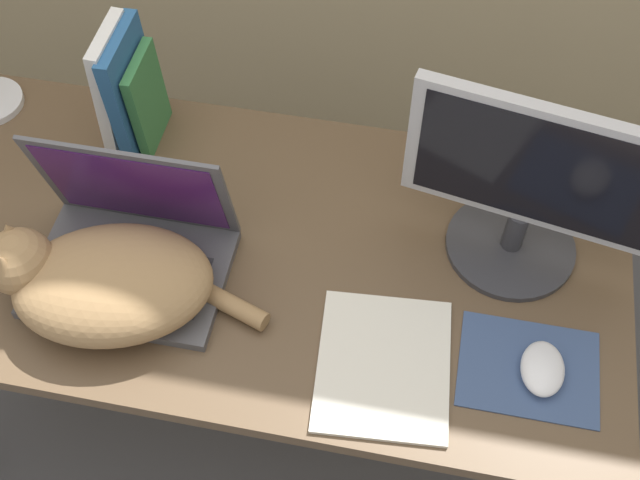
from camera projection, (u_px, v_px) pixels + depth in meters
name	position (u px, v px, depth m)	size (l,w,h in m)	color
desk	(243.00, 271.00, 1.45)	(1.34, 0.65, 0.73)	brown
laptop	(132.00, 247.00, 1.33)	(0.32, 0.23, 0.24)	#4C4C51
cat	(102.00, 281.00, 1.27)	(0.45, 0.30, 0.15)	#99754C
external_monitor	(530.00, 186.00, 1.25)	(0.40, 0.22, 0.33)	#333338
mousepad	(529.00, 368.00, 1.25)	(0.22, 0.17, 0.00)	#384C75
computer_mouse	(543.00, 369.00, 1.23)	(0.07, 0.10, 0.03)	silver
book_row	(128.00, 90.00, 1.45)	(0.09, 0.16, 0.24)	white
notepad	(383.00, 365.00, 1.25)	(0.22, 0.26, 0.01)	silver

